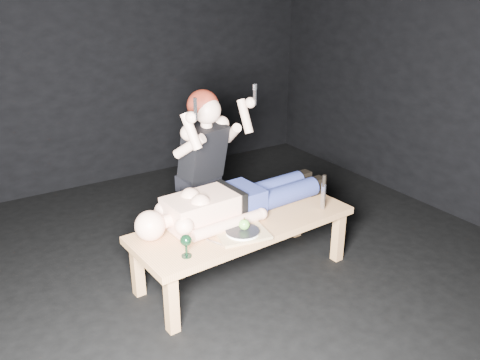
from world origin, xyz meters
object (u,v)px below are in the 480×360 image
(serving_tray, at_px, (243,234))
(kneeling_woman, at_px, (196,168))
(lying_man, at_px, (238,196))
(carving_knife, at_px, (323,193))
(table, at_px, (244,249))
(goblet, at_px, (186,246))

(serving_tray, bearing_deg, kneeling_woman, 84.54)
(lying_man, relative_size, carving_knife, 5.72)
(table, relative_size, kneeling_woman, 1.21)
(goblet, height_order, carving_knife, carving_knife)
(table, xyz_separation_m, kneeling_woman, (-0.05, 0.62, 0.44))
(table, xyz_separation_m, serving_tray, (-0.12, -0.17, 0.24))
(lying_man, height_order, carving_knife, carving_knife)
(lying_man, height_order, kneeling_woman, kneeling_woman)
(goblet, relative_size, carving_knife, 0.54)
(lying_man, relative_size, kneeling_woman, 1.19)
(table, distance_m, kneeling_woman, 0.76)
(lying_man, xyz_separation_m, carving_knife, (0.56, -0.30, 0.01))
(lying_man, xyz_separation_m, kneeling_woman, (-0.09, 0.47, 0.09))
(goblet, bearing_deg, kneeling_woman, 58.27)
(serving_tray, bearing_deg, table, 54.96)
(table, relative_size, serving_tray, 4.77)
(serving_tray, relative_size, goblet, 2.23)
(goblet, bearing_deg, table, 20.83)
(serving_tray, height_order, goblet, goblet)
(table, height_order, lying_man, lying_man)
(lying_man, distance_m, serving_tray, 0.38)
(kneeling_woman, xyz_separation_m, goblet, (-0.51, -0.83, -0.14))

